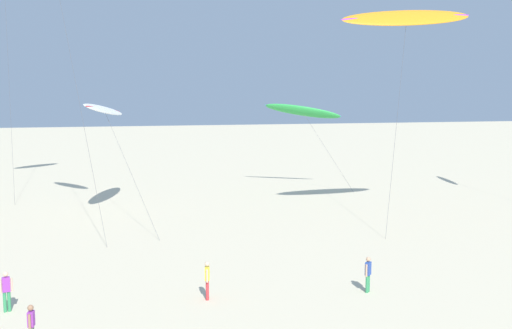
{
  "coord_description": "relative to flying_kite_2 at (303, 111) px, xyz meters",
  "views": [
    {
      "loc": [
        -2.4,
        1.07,
        9.08
      ],
      "look_at": [
        2.01,
        20.77,
        6.5
      ],
      "focal_mm": 41.68,
      "sensor_mm": 36.0,
      "label": 1
    }
  ],
  "objects": [
    {
      "name": "person_mid_field",
      "position": [
        -12.45,
        -26.66,
        -6.18
      ],
      "size": [
        0.25,
        0.5,
        1.69
      ],
      "color": "red",
      "rests_on": "ground"
    },
    {
      "name": "person_foreground_walker",
      "position": [
        -20.66,
        -26.29,
        -6.18
      ],
      "size": [
        0.5,
        0.27,
        1.7
      ],
      "color": "#338E56",
      "rests_on": "ground"
    },
    {
      "name": "person_near_right",
      "position": [
        -5.28,
        -27.31,
        -6.22
      ],
      "size": [
        0.38,
        0.39,
        1.63
      ],
      "color": "#338E56",
      "rests_on": "ground"
    },
    {
      "name": "person_near_left",
      "position": [
        -19.12,
        -30.41,
        -6.19
      ],
      "size": [
        0.23,
        0.51,
        1.67
      ],
      "color": "slate",
      "rests_on": "ground"
    },
    {
      "name": "flying_kite_2",
      "position": [
        0.0,
        0.0,
        0.0
      ],
      "size": [
        7.28,
        4.28,
        8.14
      ],
      "color": "green",
      "rests_on": "ground"
    },
    {
      "name": "flying_kite_4",
      "position": [
        2.16,
        -15.41,
        6.51
      ],
      "size": [
        9.14,
        4.04,
        14.53
      ],
      "color": "orange",
      "rests_on": "ground"
    },
    {
      "name": "flying_kite_7",
      "position": [
        -17.12,
        -7.03,
        0.49
      ],
      "size": [
        5.06,
        13.33,
        8.4
      ],
      "color": "white",
      "rests_on": "ground"
    }
  ]
}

